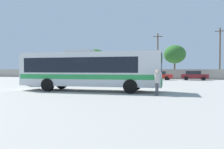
% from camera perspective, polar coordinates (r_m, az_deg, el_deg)
% --- Properties ---
extents(ground_plane, '(300.00, 300.00, 0.00)m').
position_cam_1_polar(ground_plane, '(28.06, 1.24, -2.31)').
color(ground_plane, '#A3A099').
extents(perimeter_wall, '(80.00, 0.30, 1.80)m').
position_cam_1_polar(perimeter_wall, '(43.51, 7.88, 0.14)').
color(perimeter_wall, '#9E998C').
rests_on(perimeter_wall, ground_plane).
extents(coach_bus_silver_green, '(11.71, 3.61, 3.36)m').
position_cam_1_polar(coach_bus_silver_green, '(18.52, -6.01, 1.41)').
color(coach_bus_silver_green, silver).
rests_on(coach_bus_silver_green, ground_plane).
extents(attendant_by_bus_door, '(0.42, 0.42, 1.73)m').
position_cam_1_polar(attendant_by_bus_door, '(15.50, 11.34, -1.62)').
color(attendant_by_bus_door, '#4C4C51').
rests_on(attendant_by_bus_door, ground_plane).
extents(vendor_umbrella_near_gate_green, '(1.83, 1.83, 2.19)m').
position_cam_1_polar(vendor_umbrella_near_gate_green, '(25.83, -20.21, 1.45)').
color(vendor_umbrella_near_gate_green, gray).
rests_on(vendor_umbrella_near_gate_green, ground_plane).
extents(parked_car_leftmost_maroon, '(4.14, 2.03, 1.43)m').
position_cam_1_polar(parked_car_leftmost_maroon, '(43.26, -4.79, -0.04)').
color(parked_car_leftmost_maroon, maroon).
rests_on(parked_car_leftmost_maroon, ground_plane).
extents(parked_car_second_black, '(4.50, 2.21, 1.53)m').
position_cam_1_polar(parked_car_second_black, '(40.89, 1.75, -0.05)').
color(parked_car_second_black, black).
rests_on(parked_car_second_black, ground_plane).
extents(parked_car_third_red, '(4.53, 2.17, 1.46)m').
position_cam_1_polar(parked_car_third_red, '(38.93, 11.82, -0.18)').
color(parked_car_third_red, red).
rests_on(parked_car_third_red, ground_plane).
extents(parked_car_rightmost_maroon, '(4.27, 2.11, 1.53)m').
position_cam_1_polar(parked_car_rightmost_maroon, '(39.22, 20.13, -0.18)').
color(parked_car_rightmost_maroon, maroon).
rests_on(parked_car_rightmost_maroon, ground_plane).
extents(utility_pole_near, '(1.80, 0.24, 9.43)m').
position_cam_1_polar(utility_pole_near, '(46.06, 25.72, 5.07)').
color(utility_pole_near, '#4C3823').
rests_on(utility_pole_near, ground_plane).
extents(utility_pole_far, '(1.79, 0.49, 8.90)m').
position_cam_1_polar(utility_pole_far, '(45.70, 11.55, 4.87)').
color(utility_pole_far, '#4C3823').
rests_on(utility_pole_far, ground_plane).
extents(roadside_tree_left, '(5.00, 5.00, 6.28)m').
position_cam_1_polar(roadside_tree_left, '(50.11, -4.25, 4.02)').
color(roadside_tree_left, brown).
rests_on(roadside_tree_left, ground_plane).
extents(roadside_tree_midleft, '(4.36, 4.36, 5.71)m').
position_cam_1_polar(roadside_tree_midleft, '(48.95, 2.05, 3.73)').
color(roadside_tree_midleft, brown).
rests_on(roadside_tree_midleft, ground_plane).
extents(roadside_tree_midright, '(4.58, 4.58, 6.94)m').
position_cam_1_polar(roadside_tree_midright, '(49.58, 15.64, 4.97)').
color(roadside_tree_midright, brown).
rests_on(roadside_tree_midright, ground_plane).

